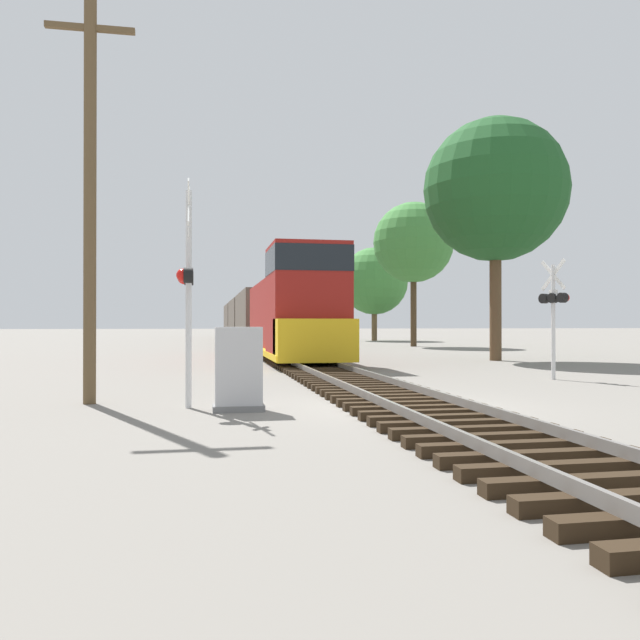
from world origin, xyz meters
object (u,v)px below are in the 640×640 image
object	(u,v)px
freight_train	(252,319)
tree_far_right	(495,191)
crossing_signal_far	(554,304)
crossing_signal_near	(187,282)
tree_mid_background	(413,243)
relay_cabinet	(239,370)
utility_pole	(90,193)
tree_deep_background	(374,281)

from	to	relation	value
freight_train	tree_far_right	distance (m)	27.09
crossing_signal_far	tree_far_right	size ratio (longest dim) A/B	0.33
freight_train	crossing_signal_far	bearing A→B (deg)	-79.42
crossing_signal_near	crossing_signal_far	world-z (taller)	crossing_signal_near
tree_mid_background	relay_cabinet	bearing A→B (deg)	-114.57
crossing_signal_far	tree_far_right	distance (m)	11.09
crossing_signal_near	utility_pole	distance (m)	2.95
crossing_signal_far	tree_mid_background	world-z (taller)	tree_mid_background
crossing_signal_far	utility_pole	bearing A→B (deg)	88.70
freight_train	relay_cabinet	world-z (taller)	freight_train
crossing_signal_near	relay_cabinet	distance (m)	2.06
crossing_signal_far	utility_pole	world-z (taller)	utility_pole
crossing_signal_near	tree_mid_background	distance (m)	35.10
utility_pole	tree_far_right	size ratio (longest dim) A/B	0.77
crossing_signal_near	tree_far_right	xyz separation A→B (m)	(13.33, 13.69, 5.22)
relay_cabinet	tree_deep_background	world-z (taller)	tree_deep_background
crossing_signal_far	relay_cabinet	world-z (taller)	crossing_signal_far
tree_far_right	tree_mid_background	size ratio (longest dim) A/B	1.04
crossing_signal_far	utility_pole	xyz separation A→B (m)	(-12.64, -3.40, 2.13)
utility_pole	tree_deep_background	bearing A→B (deg)	67.60
crossing_signal_near	tree_mid_background	bearing A→B (deg)	153.07
crossing_signal_near	freight_train	bearing A→B (deg)	173.25
crossing_signal_near	tree_deep_background	world-z (taller)	tree_deep_background
freight_train	tree_far_right	size ratio (longest dim) A/B	5.57
utility_pole	tree_mid_background	xyz separation A→B (m)	(17.49, 30.06, 3.24)
utility_pole	tree_far_right	xyz separation A→B (m)	(15.35, 12.66, 3.33)
tree_far_right	tree_deep_background	bearing A→B (deg)	83.86
crossing_signal_near	tree_far_right	distance (m)	19.81
freight_train	tree_mid_background	world-z (taller)	tree_mid_background
tree_far_right	tree_deep_background	distance (m)	33.50
utility_pole	relay_cabinet	bearing A→B (deg)	-28.79
tree_deep_background	relay_cabinet	bearing A→B (deg)	-108.52
freight_train	tree_deep_background	size ratio (longest dim) A/B	6.63
crossing_signal_near	utility_pole	world-z (taller)	utility_pole
crossing_signal_near	crossing_signal_far	distance (m)	11.51
tree_deep_background	tree_mid_background	bearing A→B (deg)	-95.19
crossing_signal_far	tree_mid_background	distance (m)	27.62
freight_train	tree_far_right	bearing A→B (deg)	-69.94
freight_train	utility_pole	xyz separation A→B (m)	(-6.26, -37.55, 2.33)
utility_pole	tree_far_right	bearing A→B (deg)	39.52
freight_train	crossing_signal_far	size ratio (longest dim) A/B	17.00
freight_train	utility_pole	bearing A→B (deg)	-99.46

